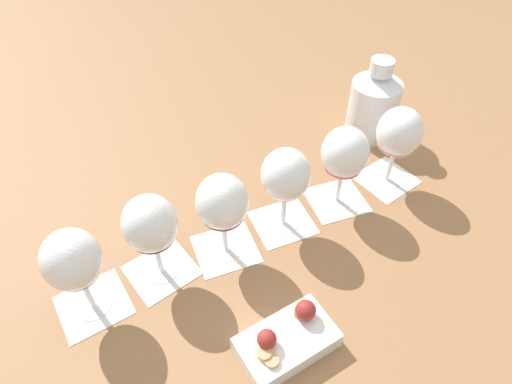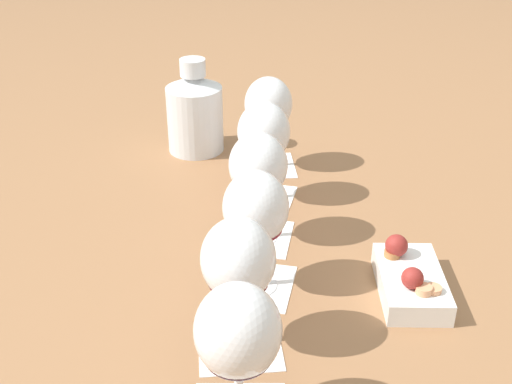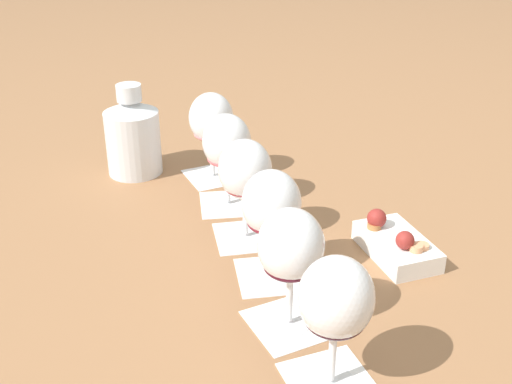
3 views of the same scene
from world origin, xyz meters
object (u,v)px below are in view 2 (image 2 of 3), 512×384
Objects in this scene: wine_glass_2 at (258,170)px; wine_glass_5 at (238,337)px; ceramic_vase at (195,112)px; wine_glass_4 at (238,264)px; wine_glass_0 at (268,108)px; wine_glass_3 at (256,212)px; snack_dish at (410,280)px; wine_glass_1 at (264,136)px.

wine_glass_2 is 0.37m from wine_glass_5.
wine_glass_5 is 0.94× the size of ceramic_vase.
wine_glass_2 and wine_glass_4 have the same top height.
wine_glass_3 is at bearing -16.80° from wine_glass_0.
wine_glass_0 is 0.45m from snack_dish.
wine_glass_1 is 0.37m from wine_glass_4.
wine_glass_3 is 1.07× the size of snack_dish.
wine_glass_5 is at bearing -16.86° from wine_glass_1.
wine_glass_5 is at bearing -17.40° from wine_glass_3.
wine_glass_2 is at bearing -17.71° from wine_glass_0.
wine_glass_5 is (0.23, -0.07, -0.00)m from wine_glass_3.
wine_glass_3 and wine_glass_5 have the same top height.
wine_glass_1 is 1.00× the size of wine_glass_3.
wine_glass_5 is 0.71m from ceramic_vase.
wine_glass_4 is at bearing -18.47° from wine_glass_1.
wine_glass_5 is at bearing -4.89° from ceramic_vase.
wine_glass_0 and wine_glass_5 have the same top height.
snack_dish is (0.43, 0.09, -0.10)m from wine_glass_0.
wine_glass_1 is 1.00× the size of wine_glass_2.
wine_glass_2 is 0.27m from snack_dish.
wine_glass_5 is (0.60, -0.18, -0.00)m from wine_glass_0.
wine_glass_2 reaches higher than snack_dish.
wine_glass_0 is at bearing -167.57° from snack_dish.
ceramic_vase is 1.14× the size of snack_dish.
snack_dish is at bearing 23.62° from wine_glass_1.
wine_glass_0 is 0.17m from ceramic_vase.
wine_glass_2 is at bearing 163.43° from wine_glass_5.
ceramic_vase reaches higher than wine_glass_4.
wine_glass_0 and wine_glass_4 have the same top height.
wine_glass_2 is at bearing -137.02° from snack_dish.
wine_glass_5 is 0.34m from snack_dish.
wine_glass_0 is 1.00× the size of wine_glass_1.
wine_glass_0 and wine_glass_1 have the same top height.
ceramic_vase is (-0.71, 0.06, -0.04)m from wine_glass_5.
wine_glass_5 is (0.12, -0.03, -0.00)m from wine_glass_4.
snack_dish is (0.06, 0.20, -0.10)m from wine_glass_3.
wine_glass_3 is 0.24m from wine_glass_5.
wine_glass_4 is (0.11, -0.05, -0.00)m from wine_glass_3.
ceramic_vase is at bearing 176.62° from wine_glass_4.
snack_dish is at bearing 100.84° from wine_glass_4.
wine_glass_3 is at bearing -16.34° from wine_glass_1.
wine_glass_0 is at bearing 162.96° from wine_glass_5.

